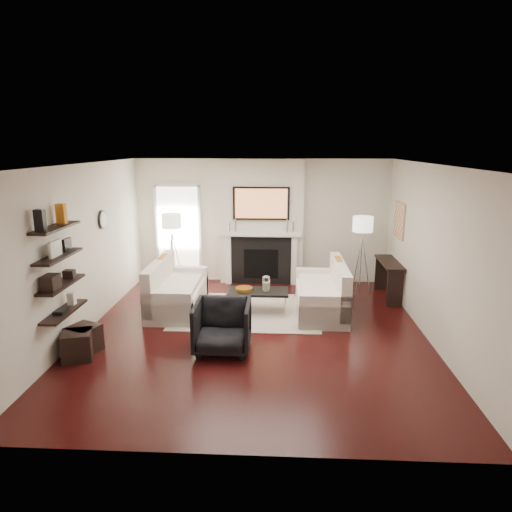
{
  "coord_description": "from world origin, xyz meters",
  "views": [
    {
      "loc": [
        0.39,
        -6.89,
        2.98
      ],
      "look_at": [
        0.0,
        0.6,
        1.15
      ],
      "focal_mm": 32.0,
      "sensor_mm": 36.0,
      "label": 1
    }
  ],
  "objects_px": {
    "loveseat_left_base": "(178,298)",
    "lamp_right_shade": "(363,224)",
    "loveseat_right_base": "(320,301)",
    "armchair": "(222,324)",
    "coffee_table": "(258,292)",
    "lamp_left_shade": "(171,221)",
    "ottoman_near": "(84,339)"
  },
  "relations": [
    {
      "from": "loveseat_left_base",
      "to": "lamp_right_shade",
      "type": "relative_size",
      "value": 4.5
    },
    {
      "from": "loveseat_right_base",
      "to": "armchair",
      "type": "bearing_deg",
      "value": -133.0
    },
    {
      "from": "coffee_table",
      "to": "lamp_left_shade",
      "type": "height_order",
      "value": "lamp_left_shade"
    },
    {
      "from": "loveseat_left_base",
      "to": "ottoman_near",
      "type": "xyz_separation_m",
      "value": [
        -0.99,
        -1.86,
        -0.01
      ]
    },
    {
      "from": "coffee_table",
      "to": "armchair",
      "type": "relative_size",
      "value": 1.32
    },
    {
      "from": "coffee_table",
      "to": "lamp_right_shade",
      "type": "distance_m",
      "value": 2.59
    },
    {
      "from": "loveseat_left_base",
      "to": "coffee_table",
      "type": "bearing_deg",
      "value": -3.91
    },
    {
      "from": "loveseat_left_base",
      "to": "coffee_table",
      "type": "distance_m",
      "value": 1.51
    },
    {
      "from": "loveseat_right_base",
      "to": "lamp_right_shade",
      "type": "distance_m",
      "value": 1.89
    },
    {
      "from": "loveseat_left_base",
      "to": "lamp_right_shade",
      "type": "bearing_deg",
      "value": 17.38
    },
    {
      "from": "loveseat_right_base",
      "to": "armchair",
      "type": "height_order",
      "value": "armchair"
    },
    {
      "from": "lamp_right_shade",
      "to": "coffee_table",
      "type": "bearing_deg",
      "value": -149.35
    },
    {
      "from": "loveseat_left_base",
      "to": "coffee_table",
      "type": "height_order",
      "value": "same"
    },
    {
      "from": "loveseat_left_base",
      "to": "lamp_left_shade",
      "type": "height_order",
      "value": "lamp_left_shade"
    },
    {
      "from": "coffee_table",
      "to": "ottoman_near",
      "type": "relative_size",
      "value": 2.75
    },
    {
      "from": "ottoman_near",
      "to": "loveseat_left_base",
      "type": "bearing_deg",
      "value": 61.84
    },
    {
      "from": "loveseat_right_base",
      "to": "coffee_table",
      "type": "relative_size",
      "value": 1.64
    },
    {
      "from": "lamp_left_shade",
      "to": "ottoman_near",
      "type": "relative_size",
      "value": 1.0
    },
    {
      "from": "coffee_table",
      "to": "ottoman_near",
      "type": "distance_m",
      "value": 3.05
    },
    {
      "from": "lamp_left_shade",
      "to": "lamp_right_shade",
      "type": "relative_size",
      "value": 1.0
    },
    {
      "from": "coffee_table",
      "to": "loveseat_right_base",
      "type": "bearing_deg",
      "value": 4.46
    },
    {
      "from": "loveseat_right_base",
      "to": "armchair",
      "type": "distance_m",
      "value": 2.33
    },
    {
      "from": "armchair",
      "to": "lamp_left_shade",
      "type": "relative_size",
      "value": 2.08
    },
    {
      "from": "coffee_table",
      "to": "lamp_left_shade",
      "type": "bearing_deg",
      "value": 143.32
    },
    {
      "from": "lamp_right_shade",
      "to": "loveseat_left_base",
      "type": "bearing_deg",
      "value": -162.62
    },
    {
      "from": "armchair",
      "to": "coffee_table",
      "type": "bearing_deg",
      "value": 74.3
    },
    {
      "from": "lamp_right_shade",
      "to": "lamp_left_shade",
      "type": "bearing_deg",
      "value": 177.31
    },
    {
      "from": "armchair",
      "to": "lamp_right_shade",
      "type": "bearing_deg",
      "value": 48.38
    },
    {
      "from": "coffee_table",
      "to": "loveseat_left_base",
      "type": "bearing_deg",
      "value": 176.09
    },
    {
      "from": "loveseat_right_base",
      "to": "coffee_table",
      "type": "distance_m",
      "value": 1.16
    },
    {
      "from": "loveseat_right_base",
      "to": "coffee_table",
      "type": "bearing_deg",
      "value": -175.54
    },
    {
      "from": "loveseat_left_base",
      "to": "ottoman_near",
      "type": "height_order",
      "value": "loveseat_left_base"
    }
  ]
}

